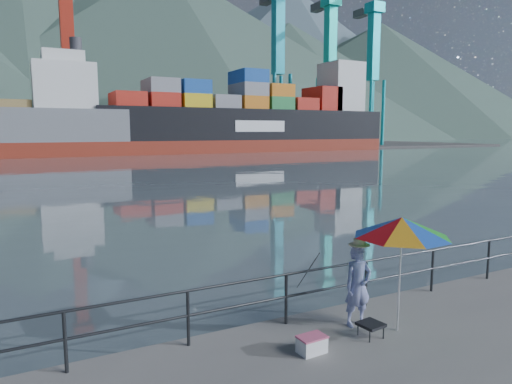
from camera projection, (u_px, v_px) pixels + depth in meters
harbor_water at (36, 144)px, 121.62m from camera, size 500.00×280.00×0.00m
far_dock at (95, 149)px, 93.52m from camera, size 200.00×40.00×0.40m
guardrail at (240, 307)px, 8.44m from camera, size 22.00×0.06×1.03m
mountains at (122, 58)px, 202.94m from camera, size 600.00×332.80×80.00m
port_cranes at (206, 70)px, 92.94m from camera, size 116.00×28.00×38.40m
container_stacks at (199, 135)px, 103.47m from camera, size 58.00×5.40×7.80m
fisherman at (358, 286)px, 8.80m from camera, size 0.61×0.43×1.58m
beach_umbrella at (402, 227)px, 8.40m from camera, size 2.27×2.27×2.19m
folding_stool at (371, 330)px, 8.37m from camera, size 0.46×0.46×0.27m
cooler_bag at (312, 345)px, 7.78m from camera, size 0.48×0.33×0.27m
fishing_rod at (306, 314)px, 9.43m from camera, size 0.67×1.79×1.34m
container_ship at (257, 119)px, 87.15m from camera, size 56.35×9.39×18.10m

